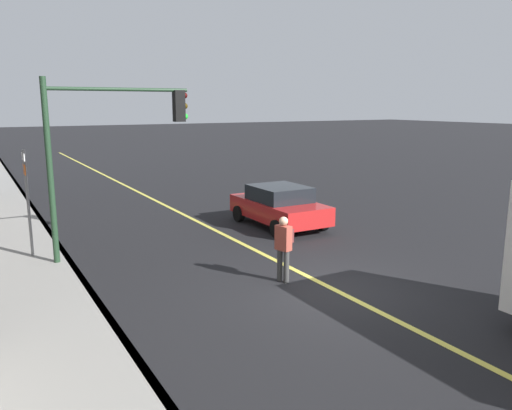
% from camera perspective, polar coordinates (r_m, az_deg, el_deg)
% --- Properties ---
extents(ground, '(200.00, 200.00, 0.00)m').
position_cam_1_polar(ground, '(12.41, 8.71, -9.39)').
color(ground, black).
extents(sidewalk_slab, '(80.00, 2.73, 0.15)m').
position_cam_1_polar(sidewalk_slab, '(10.04, -22.64, -14.89)').
color(sidewalk_slab, gray).
rests_on(sidewalk_slab, ground).
extents(curb_edge, '(80.00, 0.16, 0.15)m').
position_cam_1_polar(curb_edge, '(10.23, -15.28, -13.88)').
color(curb_edge, slate).
rests_on(curb_edge, ground).
extents(lane_stripe_center, '(80.00, 0.16, 0.01)m').
position_cam_1_polar(lane_stripe_center, '(12.41, 8.71, -9.37)').
color(lane_stripe_center, '#D8CC4C').
rests_on(lane_stripe_center, ground).
extents(car_red, '(4.10, 2.09, 1.48)m').
position_cam_1_polar(car_red, '(18.28, 2.62, -0.05)').
color(car_red, red).
rests_on(car_red, ground).
extents(pedestrian_with_backpack, '(0.44, 0.43, 1.66)m').
position_cam_1_polar(pedestrian_with_backpack, '(12.52, 3.17, -4.42)').
color(pedestrian_with_backpack, '#383838').
rests_on(pedestrian_with_backpack, ground).
extents(traffic_light_mast, '(0.28, 3.99, 5.06)m').
position_cam_1_polar(traffic_light_mast, '(14.54, -16.20, 7.45)').
color(traffic_light_mast, '#1E3823').
rests_on(traffic_light_mast, ground).
extents(street_sign_post, '(0.60, 0.08, 3.15)m').
position_cam_1_polar(street_sign_post, '(15.38, -24.39, 0.88)').
color(street_sign_post, slate).
rests_on(street_sign_post, ground).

